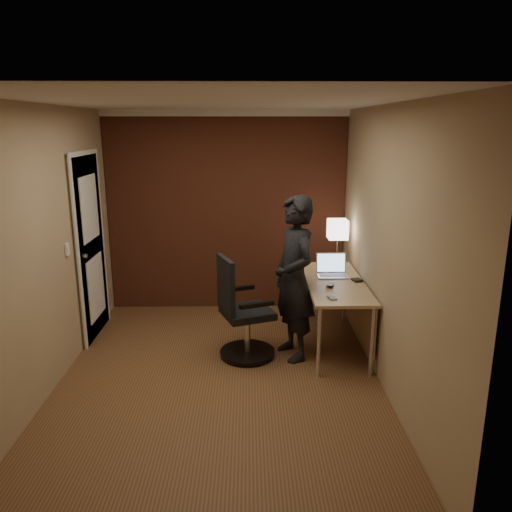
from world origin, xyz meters
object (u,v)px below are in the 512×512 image
(desk_lamp, at_px, (338,230))
(office_chair, at_px, (241,315))
(wallet, at_px, (357,280))
(person, at_px, (294,279))
(desk, at_px, (341,293))
(phone, at_px, (332,298))
(mouse, at_px, (330,286))
(laptop, at_px, (332,269))

(desk_lamp, height_order, office_chair, desk_lamp)
(desk_lamp, distance_m, wallet, 0.77)
(wallet, bearing_deg, person, -160.72)
(desk, relative_size, phone, 13.04)
(wallet, bearing_deg, desk, 178.37)
(desk, distance_m, phone, 0.59)
(desk_lamp, distance_m, person, 1.10)
(mouse, xyz_separation_m, office_chair, (-0.90, -0.06, -0.28))
(office_chair, height_order, person, person)
(laptop, height_order, office_chair, office_chair)
(wallet, relative_size, office_chair, 0.10)
(phone, bearing_deg, person, 122.14)
(office_chair, relative_size, person, 0.63)
(desk, distance_m, laptop, 0.30)
(desk_lamp, distance_m, laptop, 0.56)
(laptop, relative_size, wallet, 3.02)
(wallet, bearing_deg, mouse, -147.80)
(desk, relative_size, mouse, 15.00)
(mouse, relative_size, office_chair, 0.10)
(phone, distance_m, office_chair, 0.95)
(laptop, bearing_deg, desk_lamp, 73.65)
(phone, bearing_deg, laptop, 64.98)
(desk, relative_size, person, 0.90)
(desk, bearing_deg, wallet, -1.63)
(desk_lamp, relative_size, laptop, 1.61)
(wallet, bearing_deg, desk_lamp, 99.62)
(desk, xyz_separation_m, wallet, (0.16, -0.00, 0.14))
(mouse, xyz_separation_m, phone, (-0.04, -0.34, -0.01))
(desk_lamp, relative_size, office_chair, 0.51)
(desk, relative_size, laptop, 4.52)
(desk_lamp, bearing_deg, person, -123.14)
(desk, height_order, laptop, laptop)
(wallet, bearing_deg, laptop, 135.81)
(phone, relative_size, office_chair, 0.11)
(laptop, xyz_separation_m, office_chair, (-0.99, -0.49, -0.33))
(phone, height_order, office_chair, office_chair)
(laptop, distance_m, phone, 0.78)
(mouse, distance_m, wallet, 0.37)
(laptop, bearing_deg, mouse, -101.17)
(laptop, distance_m, office_chair, 1.15)
(desk, bearing_deg, desk_lamp, 85.22)
(desk_lamp, bearing_deg, desk, -94.78)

